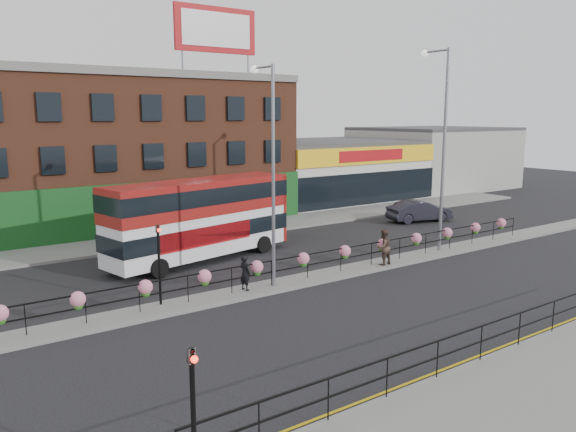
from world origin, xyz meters
TOP-DOWN VIEW (x-y plane):
  - ground at (0.00, 0.00)m, footprint 120.00×120.00m
  - south_pavement at (0.00, -12.00)m, footprint 60.00×4.00m
  - north_pavement at (0.00, 12.00)m, footprint 60.00×4.00m
  - median at (0.00, 0.00)m, footprint 60.00×1.60m
  - yellow_line_inner at (0.00, -9.70)m, footprint 60.00×0.10m
  - yellow_line_outer at (0.00, -9.88)m, footprint 60.00×0.10m
  - brick_building at (-4.00, 19.96)m, footprint 25.00×12.21m
  - supermarket at (16.00, 19.90)m, footprint 15.00×12.25m
  - warehouse_east at (30.75, 20.00)m, footprint 14.50×12.00m
  - billboard at (2.50, 14.99)m, footprint 6.00×0.29m
  - median_railing at (-0.00, 0.00)m, footprint 30.04×0.56m
  - south_railing at (-2.00, -10.10)m, footprint 20.04×0.05m
  - double_decker_bus at (-3.28, 6.22)m, footprint 10.80×4.54m
  - car at (14.46, 7.12)m, footprint 3.99×5.52m
  - pedestrian_a at (-4.32, 0.06)m, footprint 0.73×0.63m
  - pedestrian_b at (3.49, -0.33)m, footprint 0.90×0.71m
  - lamp_column_west at (-2.97, 0.11)m, footprint 0.34×1.67m
  - lamp_column_east at (8.26, 0.39)m, footprint 0.39×1.92m
  - traffic_light_south at (-12.00, -11.01)m, footprint 0.15×0.28m
  - traffic_light_median at (-8.00, 0.39)m, footprint 0.15×0.28m

SIDE VIEW (x-z plane):
  - ground at x=0.00m, z-range 0.00..0.00m
  - yellow_line_inner at x=0.00m, z-range 0.00..0.01m
  - yellow_line_outer at x=0.00m, z-range 0.00..0.01m
  - south_pavement at x=0.00m, z-range 0.00..0.15m
  - north_pavement at x=0.00m, z-range 0.00..0.15m
  - median at x=0.00m, z-range 0.00..0.15m
  - car at x=14.46m, z-range 0.00..1.55m
  - pedestrian_a at x=-4.32m, z-range 0.15..1.67m
  - south_railing at x=-2.00m, z-range 0.40..1.52m
  - median_railing at x=0.00m, z-range 0.43..1.66m
  - pedestrian_b at x=3.49m, z-range 0.15..1.95m
  - traffic_light_south at x=-12.00m, z-range 0.64..4.29m
  - traffic_light_median at x=-8.00m, z-range 0.64..4.29m
  - double_decker_bus at x=-3.28m, z-range 0.49..4.74m
  - supermarket at x=16.00m, z-range 0.00..5.30m
  - warehouse_east at x=30.75m, z-range 0.00..6.30m
  - brick_building at x=-4.00m, z-range -0.02..10.28m
  - lamp_column_west at x=-2.97m, z-range 1.03..10.54m
  - lamp_column_east at x=8.26m, z-range 1.16..12.07m
  - billboard at x=2.50m, z-range 10.98..15.38m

